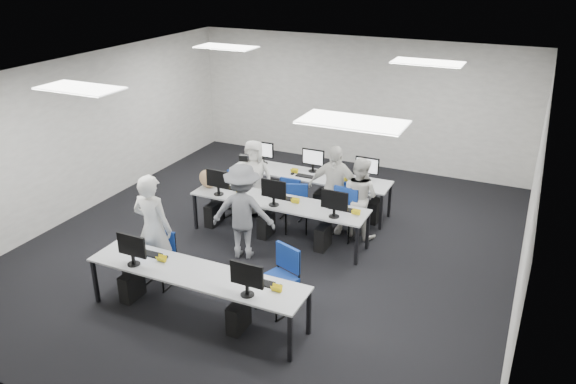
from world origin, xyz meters
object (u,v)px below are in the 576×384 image
at_px(chair_5, 242,197).
at_px(chair_6, 294,204).
at_px(chair_2, 239,205).
at_px(student_1, 359,197).
at_px(chair_4, 342,220).
at_px(student_3, 334,189).
at_px(chair_3, 297,216).
at_px(student_0, 153,228).
at_px(chair_1, 278,291).
at_px(photographer, 243,212).
at_px(desk_front, 196,276).
at_px(desk_mid, 278,204).
at_px(chair_7, 349,218).
at_px(student_2, 254,178).
at_px(chair_0, 160,268).

relative_size(chair_5, chair_6, 0.98).
bearing_deg(chair_2, student_1, 20.40).
distance_m(chair_4, student_1, 0.53).
bearing_deg(student_3, chair_3, -158.52).
bearing_deg(chair_6, student_0, -111.94).
relative_size(chair_1, chair_2, 1.13).
distance_m(student_0, photographer, 1.49).
height_order(chair_3, student_0, student_0).
bearing_deg(desk_front, chair_2, 109.25).
bearing_deg(chair_3, chair_1, -93.82).
xyz_separation_m(desk_mid, chair_5, (-1.18, 0.80, -0.41)).
distance_m(chair_5, chair_7, 2.26).
bearing_deg(chair_5, chair_1, -31.15).
height_order(desk_mid, student_3, student_3).
height_order(chair_2, student_1, student_1).
bearing_deg(photographer, student_2, -82.61).
xyz_separation_m(desk_front, chair_4, (0.99, 3.17, -0.38)).
relative_size(chair_7, student_2, 0.65).
bearing_deg(chair_0, chair_1, 2.55).
bearing_deg(chair_0, chair_7, 51.39).
bearing_deg(chair_3, desk_mid, -130.22).
xyz_separation_m(student_0, student_3, (1.91, 2.73, -0.06)).
xyz_separation_m(desk_front, chair_6, (-0.13, 3.54, -0.41)).
xyz_separation_m(student_0, photographer, (0.89, 1.20, -0.06)).
distance_m(chair_7, student_0, 3.56).
xyz_separation_m(chair_1, student_0, (-2.08, -0.06, 0.58)).
xyz_separation_m(chair_4, photographer, (-1.25, -1.37, 0.51)).
relative_size(chair_0, chair_5, 0.99).
bearing_deg(chair_1, chair_6, 130.27).
bearing_deg(chair_6, chair_1, -72.61).
relative_size(chair_3, chair_4, 0.87).
xyz_separation_m(desk_mid, student_0, (-1.15, -2.00, 0.20)).
height_order(chair_4, chair_7, chair_7).
distance_m(chair_0, student_2, 2.90).
relative_size(desk_front, chair_5, 3.80).
distance_m(chair_0, chair_4, 3.33).
height_order(desk_mid, chair_5, chair_5).
bearing_deg(chair_1, student_0, -158.19).
xyz_separation_m(chair_6, student_1, (1.36, -0.21, 0.47)).
xyz_separation_m(chair_6, student_3, (0.88, -0.21, 0.54)).
bearing_deg(chair_1, chair_4, 108.78).
distance_m(chair_1, chair_6, 3.06).
relative_size(chair_0, student_3, 0.51).
height_order(student_2, student_3, student_3).
distance_m(chair_5, student_2, 0.56).
relative_size(chair_3, student_1, 0.57).
bearing_deg(chair_4, chair_6, 161.23).
bearing_deg(chair_1, chair_5, 147.78).
relative_size(chair_7, photographer, 0.59).
height_order(desk_front, chair_6, chair_6).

